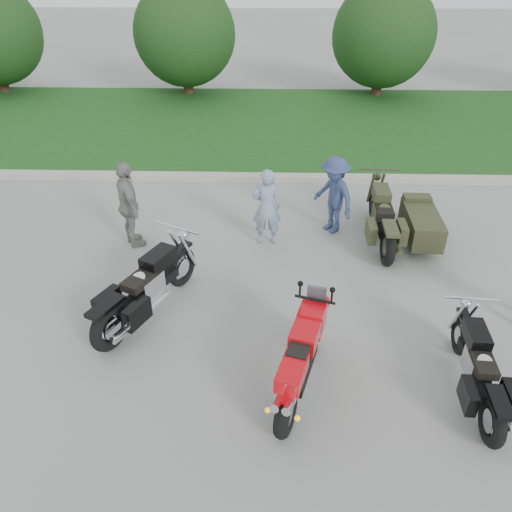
{
  "coord_description": "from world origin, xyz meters",
  "views": [
    {
      "loc": [
        0.05,
        -5.5,
        5.22
      ],
      "look_at": [
        -0.13,
        1.29,
        0.8
      ],
      "focal_mm": 35.0,
      "sensor_mm": 36.0,
      "label": 1
    }
  ],
  "objects_px": {
    "person_stripe": "(267,207)",
    "person_denim": "(334,195)",
    "cruiser_left": "(144,292)",
    "cruiser_sidecar": "(405,223)",
    "sportbike_red": "(300,359)",
    "cruiser_right": "(479,373)",
    "person_back": "(129,206)"
  },
  "relations": [
    {
      "from": "person_stripe",
      "to": "cruiser_sidecar",
      "type": "bearing_deg",
      "value": 178.55
    },
    {
      "from": "person_denim",
      "to": "person_stripe",
      "type": "bearing_deg",
      "value": -104.79
    },
    {
      "from": "sportbike_red",
      "to": "person_stripe",
      "type": "bearing_deg",
      "value": 113.89
    },
    {
      "from": "person_back",
      "to": "person_stripe",
      "type": "bearing_deg",
      "value": -116.9
    },
    {
      "from": "sportbike_red",
      "to": "person_denim",
      "type": "distance_m",
      "value": 4.45
    },
    {
      "from": "sportbike_red",
      "to": "person_stripe",
      "type": "height_order",
      "value": "person_stripe"
    },
    {
      "from": "sportbike_red",
      "to": "person_back",
      "type": "bearing_deg",
      "value": 146.75
    },
    {
      "from": "sportbike_red",
      "to": "cruiser_right",
      "type": "relative_size",
      "value": 0.93
    },
    {
      "from": "cruiser_sidecar",
      "to": "cruiser_left",
      "type": "bearing_deg",
      "value": -150.33
    },
    {
      "from": "person_denim",
      "to": "cruiser_sidecar",
      "type": "bearing_deg",
      "value": 36.35
    },
    {
      "from": "cruiser_left",
      "to": "person_denim",
      "type": "relative_size",
      "value": 1.45
    },
    {
      "from": "cruiser_left",
      "to": "person_denim",
      "type": "bearing_deg",
      "value": 68.2
    },
    {
      "from": "sportbike_red",
      "to": "person_back",
      "type": "height_order",
      "value": "person_back"
    },
    {
      "from": "cruiser_left",
      "to": "sportbike_red",
      "type": "bearing_deg",
      "value": -5.62
    },
    {
      "from": "cruiser_sidecar",
      "to": "person_stripe",
      "type": "bearing_deg",
      "value": -177.0
    },
    {
      "from": "person_stripe",
      "to": "person_back",
      "type": "height_order",
      "value": "person_back"
    },
    {
      "from": "sportbike_red",
      "to": "person_stripe",
      "type": "relative_size",
      "value": 1.3
    },
    {
      "from": "cruiser_right",
      "to": "person_back",
      "type": "bearing_deg",
      "value": 149.51
    },
    {
      "from": "cruiser_sidecar",
      "to": "person_back",
      "type": "distance_m",
      "value": 5.35
    },
    {
      "from": "person_denim",
      "to": "person_back",
      "type": "relative_size",
      "value": 0.93
    },
    {
      "from": "cruiser_sidecar",
      "to": "cruiser_right",
      "type": "bearing_deg",
      "value": -86.73
    },
    {
      "from": "sportbike_red",
      "to": "cruiser_right",
      "type": "bearing_deg",
      "value": 16.28
    },
    {
      "from": "person_stripe",
      "to": "person_denim",
      "type": "xyz_separation_m",
      "value": [
        1.33,
        0.5,
        0.02
      ]
    },
    {
      "from": "sportbike_red",
      "to": "cruiser_sidecar",
      "type": "distance_m",
      "value": 4.5
    },
    {
      "from": "cruiser_right",
      "to": "person_denim",
      "type": "bearing_deg",
      "value": 112.49
    },
    {
      "from": "person_denim",
      "to": "person_back",
      "type": "xyz_separation_m",
      "value": [
        -3.95,
        -0.66,
        0.06
      ]
    },
    {
      "from": "cruiser_right",
      "to": "person_denim",
      "type": "xyz_separation_m",
      "value": [
        -1.47,
        4.38,
        0.38
      ]
    },
    {
      "from": "cruiser_right",
      "to": "person_stripe",
      "type": "height_order",
      "value": "person_stripe"
    },
    {
      "from": "cruiser_sidecar",
      "to": "person_denim",
      "type": "bearing_deg",
      "value": 163.74
    },
    {
      "from": "cruiser_sidecar",
      "to": "person_denim",
      "type": "relative_size",
      "value": 1.57
    },
    {
      "from": "cruiser_sidecar",
      "to": "person_stripe",
      "type": "distance_m",
      "value": 2.73
    },
    {
      "from": "person_stripe",
      "to": "person_denim",
      "type": "bearing_deg",
      "value": -161.85
    }
  ]
}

